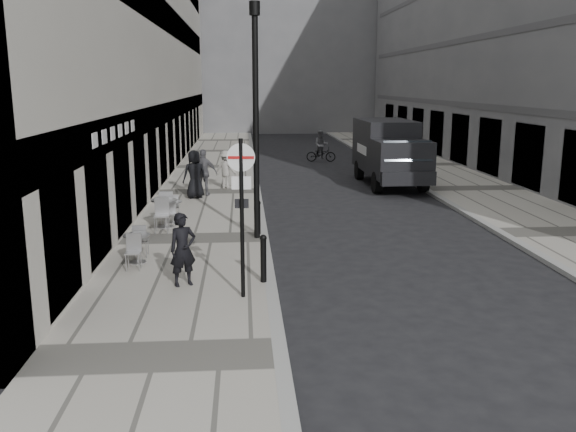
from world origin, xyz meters
name	(u,v)px	position (x,y,z in m)	size (l,w,h in m)	color
sidewalk	(208,193)	(-2.00, 18.00, 0.06)	(4.00, 60.00, 0.12)	#9F9B8F
far_sidewalk	(473,189)	(9.00, 18.00, 0.06)	(4.00, 60.00, 0.12)	#9F9B8F
building_far	(262,15)	(1.50, 56.00, 11.00)	(24.00, 16.00, 22.00)	slate
walking_man	(183,249)	(-1.88, 6.21, 0.92)	(0.58, 0.38, 1.60)	black
sign_post	(242,197)	(-0.60, 5.39, 2.19)	(0.55, 0.10, 3.23)	black
lamppost	(256,111)	(-0.20, 10.27, 3.67)	(0.29, 0.29, 6.38)	black
bollard_near	(258,219)	(-0.15, 10.64, 0.58)	(0.12, 0.12, 0.93)	black
bollard_far	(263,260)	(-0.15, 6.32, 0.62)	(0.13, 0.13, 0.99)	black
panel_van	(389,149)	(5.82, 19.80, 1.58)	(2.28, 5.98, 2.80)	black
cyclist	(321,149)	(3.88, 28.12, 0.70)	(1.73, 0.80, 1.79)	black
pedestrian_a	(204,173)	(-2.09, 17.07, 1.02)	(1.06, 0.44, 1.80)	#5B5A5F
pedestrian_b	(226,170)	(-1.27, 18.62, 0.91)	(1.02, 0.59, 1.58)	#A19C94
pedestrian_c	(195,174)	(-2.41, 16.56, 1.03)	(0.89, 0.58, 1.82)	black
cafe_table_near	(137,246)	(-3.15, 7.99, 0.54)	(0.65, 1.46, 0.83)	#A6A6A8
cafe_table_mid	(172,210)	(-2.80, 12.34, 0.53)	(0.62, 1.41, 0.80)	silver
cafe_table_far	(164,211)	(-2.96, 11.72, 0.63)	(0.78, 1.77, 1.01)	#B7B7B9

